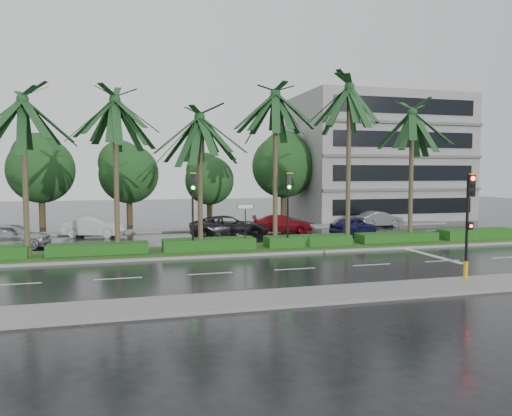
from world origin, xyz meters
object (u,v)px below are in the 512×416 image
object	(u,v)px
car_grey	(379,219)
car_white	(94,227)
car_red	(282,224)
car_blue	(353,226)
car_silver	(11,236)
car_darkgrey	(229,227)
signal_near	(469,221)
signal_median_left	(193,200)
street_sign	(245,215)

from	to	relation	value
car_grey	car_white	bearing A→B (deg)	85.24
car_red	car_blue	world-z (taller)	car_blue
car_silver	car_darkgrey	world-z (taller)	car_silver
signal_near	car_red	world-z (taller)	signal_near
signal_near	car_red	distance (m)	18.47
signal_near	car_blue	world-z (taller)	signal_near
car_darkgrey	car_blue	xyz separation A→B (m)	(9.00, -0.95, -0.10)
car_white	car_grey	world-z (taller)	car_white
signal_near	car_red	size ratio (longest dim) A/B	0.96
signal_near	car_darkgrey	xyz separation A→B (m)	(-6.50, 16.37, -1.74)
signal_median_left	signal_near	bearing A→B (deg)	-44.09
car_darkgrey	car_grey	distance (m)	13.91
car_grey	signal_near	bearing A→B (deg)	154.55
car_silver	car_red	xyz separation A→B (m)	(18.12, 3.37, -0.11)
car_white	car_blue	bearing A→B (deg)	-83.54
signal_near	car_darkgrey	size ratio (longest dim) A/B	0.79
street_sign	car_darkgrey	bearing A→B (deg)	85.60
signal_near	car_silver	size ratio (longest dim) A/B	0.97
car_white	car_grey	distance (m)	22.63
signal_median_left	car_grey	xyz separation A→B (m)	(17.00, 10.03, -2.34)
car_white	car_grey	size ratio (longest dim) A/B	1.04
car_blue	car_red	bearing A→B (deg)	34.28
street_sign	car_grey	distance (m)	17.18
street_sign	car_blue	xyz separation A→B (m)	(9.50, 5.55, -1.46)
car_white	car_darkgrey	size ratio (longest dim) A/B	0.76
street_sign	signal_near	bearing A→B (deg)	-54.66
car_darkgrey	car_silver	bearing A→B (deg)	97.71
street_sign	car_blue	bearing A→B (deg)	30.28
signal_near	car_darkgrey	world-z (taller)	signal_near
car_red	car_grey	bearing A→B (deg)	-66.58
car_darkgrey	car_blue	bearing A→B (deg)	-94.50
signal_median_left	car_silver	size ratio (longest dim) A/B	0.97
signal_near	car_silver	distance (m)	25.10
signal_median_left	car_blue	bearing A→B (deg)	24.62
car_darkgrey	car_white	bearing A→B (deg)	73.94
street_sign	car_white	world-z (taller)	street_sign
car_red	street_sign	bearing A→B (deg)	163.49
car_red	car_blue	distance (m)	5.33
street_sign	car_white	bearing A→B (deg)	132.55
car_red	car_silver	bearing A→B (deg)	114.79
car_blue	car_silver	bearing A→B (deg)	67.94
car_blue	car_white	bearing A→B (deg)	54.65
car_silver	car_white	xyz separation A→B (m)	(4.50, 4.37, -0.08)
signal_near	car_blue	distance (m)	15.73
car_white	car_red	bearing A→B (deg)	-75.75
signal_median_left	car_white	distance (m)	11.34
car_grey	signal_median_left	bearing A→B (deg)	114.64
car_red	car_darkgrey	bearing A→B (deg)	127.12
car_darkgrey	car_grey	bearing A→B (deg)	-74.52
car_silver	street_sign	bearing A→B (deg)	-102.37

